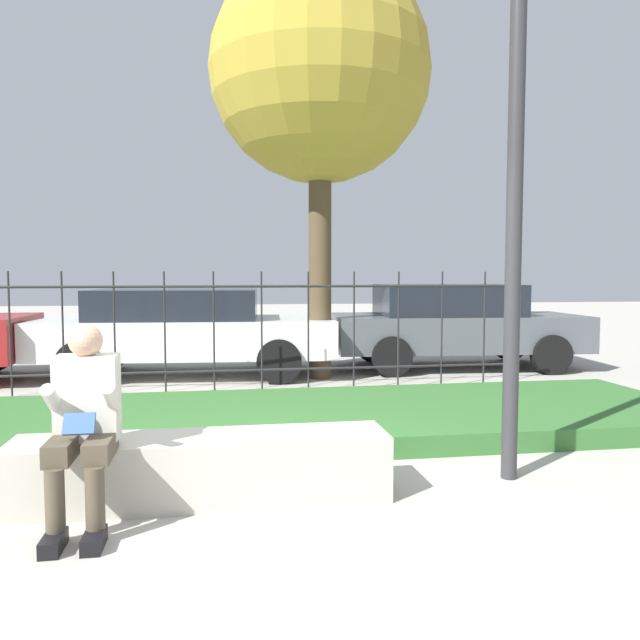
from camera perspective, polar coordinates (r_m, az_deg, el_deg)
The scene contains 9 objects.
ground_plane at distance 4.57m, azimuth -5.76°, elevation -15.83°, with size 60.00×60.00×0.00m, color #A8A399.
stone_bench at distance 4.50m, azimuth -10.61°, elevation -13.50°, with size 2.56×0.53×0.45m.
person_seated_reader at distance 4.16m, azimuth -20.75°, elevation -8.27°, with size 0.42×0.73×1.25m.
grass_berm at distance 6.39m, azimuth -6.88°, elevation -9.14°, with size 9.39×2.46×0.19m.
iron_fence at distance 8.15m, azimuth -7.51°, elevation -0.97°, with size 7.39×0.03×1.61m.
car_parked_right at distance 10.76m, azimuth 12.10°, elevation -0.34°, with size 4.25×2.12×1.41m.
car_parked_center at distance 9.94m, azimuth -12.24°, elevation -0.80°, with size 4.64×2.26×1.35m.
street_lamp at distance 5.03m, azimuth 17.49°, elevation 16.19°, with size 0.28×0.28×4.32m.
tree_behind_fence at distance 9.89m, azimuth -0.00°, elevation 21.62°, with size 3.27×3.27×6.21m.
Camera 1 is at (-0.26, -4.29, 1.55)m, focal length 35.00 mm.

